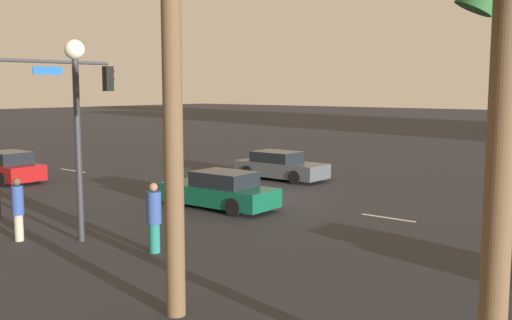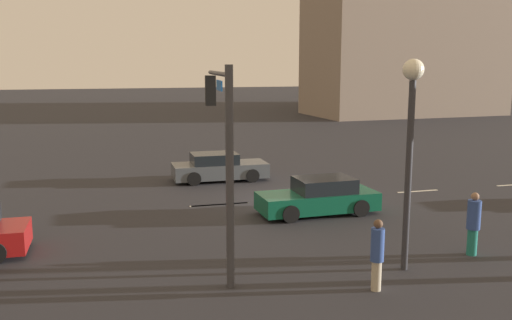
% 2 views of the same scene
% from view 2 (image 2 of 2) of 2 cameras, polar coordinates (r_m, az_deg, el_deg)
% --- Properties ---
extents(ground_plane, '(220.00, 220.00, 0.00)m').
position_cam_2_polar(ground_plane, '(23.33, 3.45, -4.09)').
color(ground_plane, '#28282D').
extents(lane_stripe_2, '(1.98, 0.14, 0.01)m').
position_cam_2_polar(lane_stripe_2, '(25.84, 16.18, -3.08)').
color(lane_stripe_2, silver).
rests_on(lane_stripe_2, ground_plane).
extents(lane_stripe_3, '(2.33, 0.14, 0.01)m').
position_cam_2_polar(lane_stripe_3, '(22.58, -3.70, -4.55)').
color(lane_stripe_3, silver).
rests_on(lane_stripe_3, ground_plane).
extents(lane_stripe_4, '(2.40, 0.14, 0.01)m').
position_cam_2_polar(lane_stripe_4, '(22.57, -3.77, -4.55)').
color(lane_stripe_4, silver).
rests_on(lane_stripe_4, ground_plane).
extents(car_2, '(4.54, 1.97, 1.37)m').
position_cam_2_polar(car_2, '(21.19, 6.45, -3.80)').
color(car_2, '#0F5138').
rests_on(car_2, ground_plane).
extents(car_3, '(4.54, 1.92, 1.34)m').
position_cam_2_polar(car_3, '(27.08, -3.83, -0.78)').
color(car_3, '#474C51').
rests_on(car_3, ground_plane).
extents(traffic_signal, '(0.65, 4.81, 5.58)m').
position_cam_2_polar(traffic_signal, '(15.22, -3.58, 3.04)').
color(traffic_signal, '#38383D').
rests_on(traffic_signal, ground_plane).
extents(streetlamp, '(0.56, 0.56, 5.73)m').
position_cam_2_polar(streetlamp, '(15.30, 15.53, 3.65)').
color(streetlamp, '#2D2D33').
rests_on(streetlamp, ground_plane).
extents(pedestrian_0, '(0.54, 0.54, 1.89)m').
position_cam_2_polar(pedestrian_0, '(17.70, 21.31, -5.95)').
color(pedestrian_0, '#1E7266').
rests_on(pedestrian_0, ground_plane).
extents(pedestrian_1, '(0.36, 0.36, 1.83)m').
position_cam_2_polar(pedestrian_1, '(14.32, 12.27, -9.26)').
color(pedestrian_1, '#B2A58C').
rests_on(pedestrian_1, ground_plane).
extents(building_0, '(21.28, 11.52, 15.14)m').
position_cam_2_polar(building_0, '(64.65, 14.94, 11.25)').
color(building_0, gray).
rests_on(building_0, ground_plane).
extents(building_1, '(15.12, 12.70, 20.49)m').
position_cam_2_polar(building_1, '(78.54, 13.06, 12.97)').
color(building_1, '#B2A38E').
rests_on(building_1, ground_plane).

